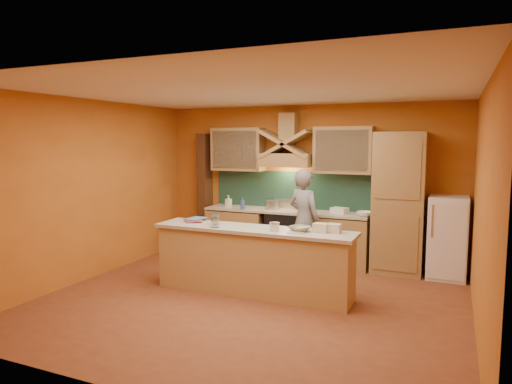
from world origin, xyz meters
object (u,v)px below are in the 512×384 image
at_px(person, 304,220).
at_px(kitchen_scale, 275,227).
at_px(stove, 285,236).
at_px(fridge, 447,237).
at_px(mixing_bowl, 300,229).

relative_size(person, kitchen_scale, 13.91).
bearing_deg(stove, fridge, 0.00).
bearing_deg(person, fridge, -143.80).
xyz_separation_m(fridge, mixing_bowl, (-1.82, -1.88, 0.33)).
relative_size(fridge, kitchen_scale, 10.64).
height_order(kitchen_scale, mixing_bowl, kitchen_scale).
bearing_deg(stove, kitchen_scale, -74.34).
height_order(fridge, mixing_bowl, fridge).
bearing_deg(person, kitchen_scale, 116.55).
height_order(fridge, kitchen_scale, fridge).
bearing_deg(kitchen_scale, fridge, 22.16).
bearing_deg(kitchen_scale, stove, 84.87).
bearing_deg(person, stove, -18.91).
distance_m(fridge, kitchen_scale, 2.95).
bearing_deg(mixing_bowl, person, 105.03).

